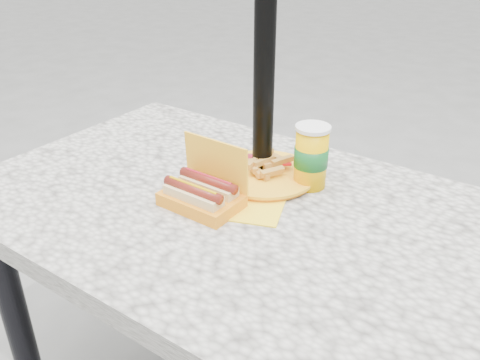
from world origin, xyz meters
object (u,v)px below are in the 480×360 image
Objects in this scene: umbrella_pole at (265,32)px; fries_plate at (262,174)px; hotdog_box at (202,193)px; soda_cup at (311,156)px.

umbrella_pole reaches higher than fries_plate.
hotdog_box is 1.14× the size of soda_cup.
soda_cup is (0.13, 0.01, -0.27)m from umbrella_pole.
hotdog_box is at bearing -102.33° from fries_plate.
umbrella_pole is 0.38m from hotdog_box.
soda_cup is at bearing 56.91° from hotdog_box.
fries_plate is (0.04, 0.18, -0.02)m from hotdog_box.
umbrella_pole is 12.49× the size of hotdog_box.
soda_cup is at bearing 4.56° from umbrella_pole.
umbrella_pole is 14.26× the size of soda_cup.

